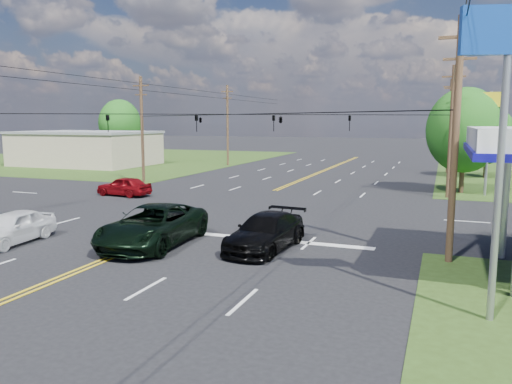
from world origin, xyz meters
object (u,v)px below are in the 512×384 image
at_px(pickup_dkgreen, 153,226).
at_px(suv_black, 266,232).
at_px(tree_far_l, 120,124).
at_px(pole_ne, 451,130).
at_px(polesign_se, 507,74).
at_px(pole_nw, 142,128).
at_px(tree_right_a, 464,130).
at_px(pole_left_far, 228,124).
at_px(pickup_white, 12,227).
at_px(tree_right_b, 488,135).
at_px(pole_se, 455,138).
at_px(retail_nw, 86,149).
at_px(pole_right_far, 449,125).

distance_m(pickup_dkgreen, suv_black, 5.13).
height_order(tree_far_l, pickup_dkgreen, tree_far_l).
height_order(pole_ne, pickup_dkgreen, pole_ne).
height_order(pickup_dkgreen, polesign_se, polesign_se).
xyz_separation_m(pole_nw, tree_right_a, (27.00, 3.00, -0.05)).
xyz_separation_m(pole_left_far, tree_right_a, (27.00, -16.00, -0.30)).
relative_size(tree_right_a, pickup_white, 1.84).
height_order(pole_nw, pole_left_far, pole_left_far).
relative_size(tree_right_b, pickup_white, 1.59).
distance_m(pole_ne, pickup_white, 29.01).
xyz_separation_m(tree_right_a, tree_far_l, (-46.00, 20.00, 0.33)).
height_order(pole_ne, tree_far_l, pole_ne).
distance_m(pole_nw, tree_right_b, 33.10).
xyz_separation_m(pole_se, pole_left_far, (-26.00, 37.00, 0.25)).
relative_size(retail_nw, polesign_se, 1.87).
bearing_deg(pole_left_far, pole_se, -54.90).
bearing_deg(tree_right_b, pickup_dkgreen, -114.69).
bearing_deg(pole_nw, tree_far_l, 129.56).
bearing_deg(tree_far_l, pole_se, -42.34).
height_order(pole_left_far, tree_far_l, pole_left_far).
bearing_deg(pole_nw, pole_ne, 0.00).
bearing_deg(polesign_se, retail_nw, 140.07).
height_order(pole_se, pickup_white, pole_se).
bearing_deg(pole_nw, pole_se, -34.70).
distance_m(pole_ne, pickup_dkgreen, 23.75).
bearing_deg(tree_right_a, suv_black, -111.44).
distance_m(pole_left_far, tree_right_b, 29.79).
xyz_separation_m(pole_ne, tree_right_b, (3.50, 15.00, -0.70)).
bearing_deg(polesign_se, tree_far_l, 134.50).
height_order(tree_right_a, pickup_dkgreen, tree_right_a).
xyz_separation_m(pole_right_far, pickup_dkgreen, (-12.50, -38.80, -4.26)).
height_order(pole_se, pickup_dkgreen, pole_se).
bearing_deg(pole_right_far, polesign_se, -88.59).
relative_size(retail_nw, tree_right_a, 1.96).
height_order(retail_nw, polesign_se, polesign_se).
distance_m(tree_right_a, suv_black, 23.62).
height_order(pole_se, tree_far_l, pole_se).
relative_size(pole_se, tree_right_a, 1.16).
distance_m(pole_nw, tree_far_l, 29.83).
height_order(retail_nw, pole_nw, pole_nw).
distance_m(pole_ne, tree_far_l, 50.54).
distance_m(suv_black, polesign_se, 11.70).
distance_m(pole_left_far, suv_black, 42.18).
xyz_separation_m(pole_se, pole_right_far, (0.00, 37.00, 0.25)).
distance_m(pole_left_far, tree_right_a, 31.39).
bearing_deg(pole_se, polesign_se, -79.79).
distance_m(pole_right_far, tree_right_b, 5.40).
bearing_deg(retail_nw, pole_right_far, 7.94).
bearing_deg(tree_right_a, pole_nw, -173.66).
height_order(retail_nw, pole_ne, pole_ne).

